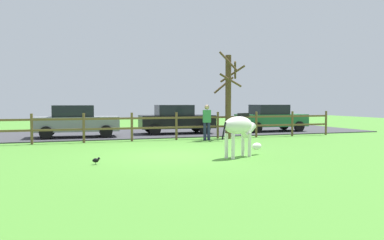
# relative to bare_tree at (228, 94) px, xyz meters

# --- Properties ---
(ground_plane) EXTENTS (60.00, 60.00, 0.00)m
(ground_plane) POSITION_rel_bare_tree_xyz_m (-4.07, -4.67, -2.17)
(ground_plane) COLOR #47842D
(parking_asphalt) EXTENTS (28.00, 7.40, 0.05)m
(parking_asphalt) POSITION_rel_bare_tree_xyz_m (-4.07, 4.63, -2.15)
(parking_asphalt) COLOR #38383D
(parking_asphalt) RESTS_ON ground_plane
(paddock_fence) EXTENTS (21.05, 0.11, 1.29)m
(paddock_fence) POSITION_rel_bare_tree_xyz_m (-4.60, 0.33, -1.44)
(paddock_fence) COLOR brown
(paddock_fence) RESTS_ON ground_plane
(bare_tree) EXTENTS (1.57, 1.59, 4.14)m
(bare_tree) POSITION_rel_bare_tree_xyz_m (0.00, 0.00, 0.00)
(bare_tree) COLOR #513A23
(bare_tree) RESTS_ON ground_plane
(zebra) EXTENTS (1.82, 1.04, 1.41)m
(zebra) POSITION_rel_bare_tree_xyz_m (-2.15, -5.79, -1.25)
(zebra) COLOR white
(zebra) RESTS_ON ground_plane
(crow_on_grass) EXTENTS (0.21, 0.10, 0.20)m
(crow_on_grass) POSITION_rel_bare_tree_xyz_m (-6.64, -5.82, -2.05)
(crow_on_grass) COLOR black
(crow_on_grass) RESTS_ON ground_plane
(parked_car_black) EXTENTS (4.08, 2.04, 1.56)m
(parked_car_black) POSITION_rel_bare_tree_xyz_m (-1.72, 3.15, -1.33)
(parked_car_black) COLOR black
(parked_car_black) RESTS_ON parking_asphalt
(parked_car_green) EXTENTS (4.04, 1.96, 1.56)m
(parked_car_green) POSITION_rel_bare_tree_xyz_m (4.00, 2.94, -1.33)
(parked_car_green) COLOR #236B38
(parked_car_green) RESTS_ON parking_asphalt
(parked_car_grey) EXTENTS (4.07, 2.02, 1.56)m
(parked_car_grey) POSITION_rel_bare_tree_xyz_m (-6.96, 2.64, -1.33)
(parked_car_grey) COLOR slate
(parked_car_grey) RESTS_ON parking_asphalt
(visitor_near_fence) EXTENTS (0.40, 0.30, 1.64)m
(visitor_near_fence) POSITION_rel_bare_tree_xyz_m (-1.24, -0.36, -1.27)
(visitor_near_fence) COLOR #232847
(visitor_near_fence) RESTS_ON ground_plane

